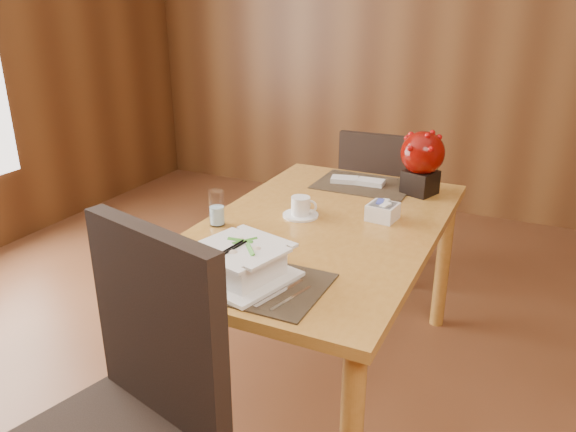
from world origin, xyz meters
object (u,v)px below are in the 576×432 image
at_px(soup_setting, 241,263).
at_px(sugar_caddy, 383,212).
at_px(creamer_jug, 299,203).
at_px(far_chair, 377,196).
at_px(berry_decor, 422,159).
at_px(near_chair, 123,413).
at_px(water_glass, 217,208).
at_px(dining_table, 320,246).
at_px(coffee_cup, 301,208).
at_px(bread_plate, 144,271).

bearing_deg(soup_setting, sugar_caddy, 84.62).
xyz_separation_m(creamer_jug, far_chair, (0.06, 0.97, -0.27)).
height_order(berry_decor, far_chair, berry_decor).
bearing_deg(sugar_caddy, soup_setting, -110.29).
bearing_deg(creamer_jug, far_chair, 98.44).
relative_size(soup_setting, near_chair, 0.33).
bearing_deg(creamer_jug, water_glass, -116.00).
bearing_deg(dining_table, soup_setting, -95.23).
bearing_deg(coffee_cup, far_chair, 88.57).
height_order(dining_table, coffee_cup, coffee_cup).
relative_size(creamer_jug, sugar_caddy, 0.76).
distance_m(bread_plate, near_chair, 0.53).
height_order(coffee_cup, creamer_jug, coffee_cup).
distance_m(dining_table, far_chair, 1.09).
height_order(dining_table, creamer_jug, creamer_jug).
bearing_deg(berry_decor, creamer_jug, -133.36).
xyz_separation_m(dining_table, bread_plate, (-0.37, -0.64, 0.10)).
distance_m(near_chair, far_chair, 2.16).
relative_size(dining_table, sugar_caddy, 13.40).
relative_size(sugar_caddy, bread_plate, 0.80).
bearing_deg(coffee_cup, bread_plate, -111.02).
distance_m(creamer_jug, berry_decor, 0.62).
relative_size(water_glass, creamer_jug, 1.68).
xyz_separation_m(water_glass, creamer_jug, (0.23, 0.29, -0.04)).
height_order(coffee_cup, far_chair, far_chair).
relative_size(bread_plate, far_chair, 0.15).
height_order(coffee_cup, near_chair, near_chair).
height_order(dining_table, bread_plate, bread_plate).
height_order(sugar_caddy, berry_decor, berry_decor).
xyz_separation_m(near_chair, far_chair, (0.02, 2.16, -0.10)).
xyz_separation_m(water_glass, bread_plate, (0.00, -0.46, -0.07)).
distance_m(creamer_jug, bread_plate, 0.78).
xyz_separation_m(coffee_cup, sugar_caddy, (0.32, 0.11, -0.00)).
distance_m(coffee_cup, sugar_caddy, 0.34).
xyz_separation_m(bread_plate, near_chair, (0.27, -0.44, -0.15)).
height_order(creamer_jug, berry_decor, berry_decor).
bearing_deg(coffee_cup, water_glass, -139.15).
relative_size(coffee_cup, bread_plate, 1.06).
relative_size(dining_table, water_glass, 10.44).
height_order(creamer_jug, sugar_caddy, sugar_caddy).
height_order(sugar_caddy, near_chair, near_chair).
bearing_deg(near_chair, creamer_jug, 106.62).
xyz_separation_m(water_glass, near_chair, (0.27, -0.89, -0.21)).
height_order(creamer_jug, far_chair, far_chair).
height_order(soup_setting, berry_decor, berry_decor).
xyz_separation_m(coffee_cup, near_chair, (0.01, -1.12, -0.18)).
height_order(dining_table, soup_setting, soup_setting).
bearing_deg(far_chair, coffee_cup, 86.32).
height_order(dining_table, near_chair, near_chair).
xyz_separation_m(soup_setting, near_chair, (-0.05, -0.53, -0.20)).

